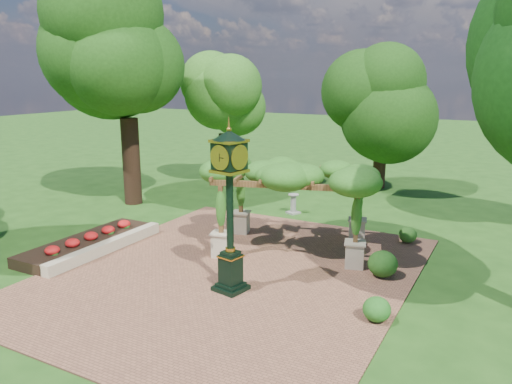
% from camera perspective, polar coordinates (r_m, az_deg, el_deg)
% --- Properties ---
extents(ground, '(120.00, 120.00, 0.00)m').
position_cam_1_polar(ground, '(14.46, -4.79, -10.54)').
color(ground, '#1E4714').
rests_on(ground, ground).
extents(brick_plaza, '(10.00, 12.00, 0.04)m').
position_cam_1_polar(brick_plaza, '(15.23, -2.71, -9.16)').
color(brick_plaza, brown).
rests_on(brick_plaza, ground).
extents(border_wall, '(0.35, 5.00, 0.40)m').
position_cam_1_polar(border_wall, '(17.51, -16.68, -6.07)').
color(border_wall, '#C6B793').
rests_on(border_wall, ground).
extents(flower_bed, '(1.50, 5.00, 0.36)m').
position_cam_1_polar(flower_bed, '(18.14, -18.71, -5.61)').
color(flower_bed, red).
rests_on(flower_bed, ground).
extents(pedestal_clock, '(1.04, 1.04, 4.49)m').
position_cam_1_polar(pedestal_clock, '(13.17, -3.03, -0.54)').
color(pedestal_clock, black).
rests_on(pedestal_clock, brick_plaza).
extents(pergola, '(5.60, 4.30, 3.12)m').
position_cam_1_polar(pergola, '(16.56, 4.29, 1.86)').
color(pergola, '#C2B290').
rests_on(pergola, brick_plaza).
extents(sundial, '(0.63, 0.63, 0.86)m').
position_cam_1_polar(sundial, '(21.47, 4.28, -1.49)').
color(sundial, gray).
rests_on(sundial, ground).
extents(shrub_front, '(0.87, 0.87, 0.61)m').
position_cam_1_polar(shrub_front, '(12.61, 13.63, -12.89)').
color(shrub_front, '#1E5618').
rests_on(shrub_front, brick_plaza).
extents(shrub_mid, '(0.89, 0.89, 0.78)m').
position_cam_1_polar(shrub_mid, '(15.20, 14.28, -7.97)').
color(shrub_mid, '#1E4A14').
rests_on(shrub_mid, brick_plaza).
extents(shrub_back, '(0.76, 0.76, 0.57)m').
position_cam_1_polar(shrub_back, '(18.45, 16.97, -4.69)').
color(shrub_back, '#2B5E1B').
rests_on(shrub_back, brick_plaza).
extents(tree_west_near, '(5.30, 5.30, 10.15)m').
position_cam_1_polar(tree_west_near, '(23.24, -14.77, 15.66)').
color(tree_west_near, black).
rests_on(tree_west_near, ground).
extents(tree_west_far, '(3.68, 3.68, 7.04)m').
position_cam_1_polar(tree_west_far, '(27.03, -3.69, 11.08)').
color(tree_west_far, black).
rests_on(tree_west_far, ground).
extents(tree_north, '(4.65, 4.65, 6.70)m').
position_cam_1_polar(tree_north, '(26.65, 14.34, 10.22)').
color(tree_north, '#341E14').
rests_on(tree_north, ground).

